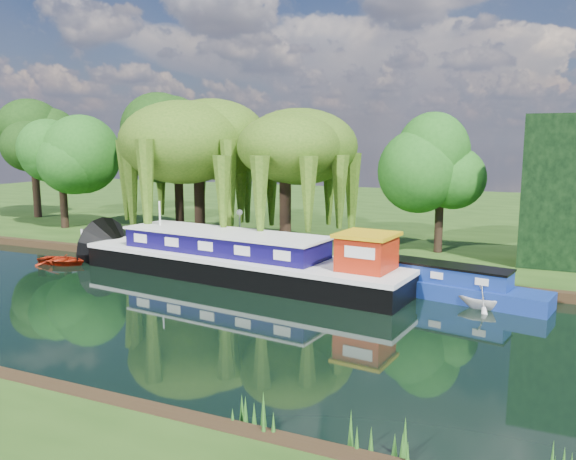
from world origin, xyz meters
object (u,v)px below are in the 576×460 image
at_px(white_cruiser, 483,309).
at_px(narrowboat, 421,281).
at_px(dutch_barge, 242,260).
at_px(red_dinghy, 63,264).

bearing_deg(white_cruiser, narrowboat, 63.89).
xyz_separation_m(narrowboat, white_cruiser, (2.91, -1.41, -0.59)).
bearing_deg(dutch_barge, white_cruiser, 4.52).
xyz_separation_m(dutch_barge, red_dinghy, (-11.18, -1.24, -0.96)).
bearing_deg(dutch_barge, narrowboat, 12.60).
relative_size(red_dinghy, white_cruiser, 1.46).
distance_m(dutch_barge, red_dinghy, 11.29).
bearing_deg(red_dinghy, narrowboat, -88.20).
distance_m(dutch_barge, white_cruiser, 12.05).
xyz_separation_m(dutch_barge, narrowboat, (9.09, 0.89, -0.37)).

